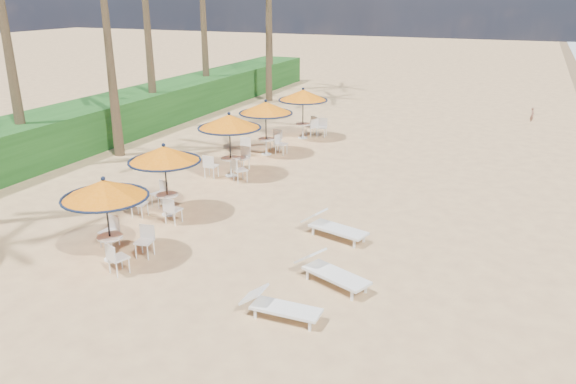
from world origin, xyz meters
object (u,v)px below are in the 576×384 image
object	(u,v)px
station_2	(230,130)
lounger_near	(278,305)
station_3	(266,114)
station_0	(108,199)
station_4	(305,101)
station_1	(163,163)
lounger_mid	(330,270)
lounger_far	(332,226)

from	to	relation	value
station_2	lounger_near	world-z (taller)	station_2
station_2	station_3	bearing A→B (deg)	91.27
station_0	station_4	size ratio (longest dim) A/B	0.94
station_3	lounger_near	distance (m)	12.96
station_2	station_4	xyz separation A→B (m)	(0.37, 6.62, -0.03)
station_1	station_4	bearing A→B (deg)	88.25
station_1	station_2	bearing A→B (deg)	90.52
station_1	station_3	xyz separation A→B (m)	(-0.11, 7.53, 0.05)
station_1	lounger_mid	bearing A→B (deg)	-19.26
station_1	lounger_near	xyz separation A→B (m)	(5.61, -4.00, -1.39)
station_0	station_2	bearing A→B (deg)	94.57
station_2	lounger_far	bearing A→B (deg)	-35.50
station_0	lounger_mid	bearing A→B (deg)	10.35
station_0	lounger_near	bearing A→B (deg)	-9.57
station_2	station_4	size ratio (longest dim) A/B	1.02
station_3	lounger_mid	xyz separation A→B (m)	(6.22, -9.67, -1.40)
station_0	lounger_far	distance (m)	6.10
station_0	station_1	world-z (taller)	station_1
station_4	lounger_near	size ratio (longest dim) A/B	1.37
station_1	lounger_mid	xyz separation A→B (m)	(6.11, -2.14, -1.36)
station_1	lounger_near	size ratio (longest dim) A/B	1.31
station_4	station_2	bearing A→B (deg)	-93.20
station_2	station_0	bearing A→B (deg)	-85.43
station_0	lounger_mid	size ratio (longest dim) A/B	1.11
station_4	station_3	bearing A→B (deg)	-97.58
station_3	station_4	world-z (taller)	station_4
station_3	station_2	bearing A→B (deg)	-88.73
station_2	station_4	world-z (taller)	station_2
station_3	station_4	xyz separation A→B (m)	(0.44, 3.33, 0.03)
station_0	station_3	xyz separation A→B (m)	(-0.66, 10.68, 0.07)
station_0	station_2	world-z (taller)	station_2
station_1	station_2	world-z (taller)	station_2
station_2	lounger_far	size ratio (longest dim) A/B	1.20
station_4	lounger_far	distance (m)	11.63
station_0	lounger_mid	world-z (taller)	station_0
station_1	lounger_mid	world-z (taller)	station_1
station_2	station_3	size ratio (longest dim) A/B	1.04
lounger_near	station_1	bearing A→B (deg)	143.54
station_2	lounger_mid	world-z (taller)	station_2
station_2	lounger_near	size ratio (longest dim) A/B	1.40
lounger_near	lounger_far	xyz separation A→B (m)	(-0.31, 4.45, 0.04)
station_0	lounger_near	xyz separation A→B (m)	(5.06, -0.85, -1.37)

